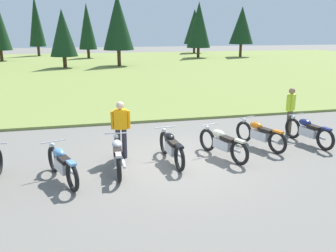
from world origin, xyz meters
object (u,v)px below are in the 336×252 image
Objects in this scene: motorcycle_sky_blue at (62,164)px; motorcycle_silver at (118,155)px; rider_checking_bike at (121,126)px; motorcycle_navy at (308,131)px; rider_in_hivis_vest at (290,108)px; motorcycle_cream at (222,143)px; motorcycle_black at (171,147)px; motorcycle_orange at (260,134)px.

motorcycle_silver is (1.39, 0.33, 0.00)m from motorcycle_sky_blue.
rider_checking_bike reaches higher than motorcycle_silver.
motorcycle_silver is 1.09m from rider_checking_bike.
rider_in_hivis_vest is (0.01, 1.12, 0.51)m from motorcycle_navy.
motorcycle_cream is 3.64m from rider_in_hivis_vest.
motorcycle_silver is 1.00× the size of motorcycle_black.
motorcycle_black is 1.01× the size of motorcycle_navy.
motorcycle_silver and motorcycle_cream have the same top height.
motorcycle_silver is 1.26× the size of rider_checking_bike.
motorcycle_black is at bearing 11.08° from motorcycle_silver.
rider_checking_bike reaches higher than motorcycle_black.
rider_checking_bike is (-1.32, 0.64, 0.51)m from motorcycle_black.
motorcycle_cream is (4.44, 0.63, 0.00)m from motorcycle_sky_blue.
motorcycle_sky_blue is at bearing -167.90° from motorcycle_black.
motorcycle_orange is 1.21× the size of rider_checking_bike.
motorcycle_sky_blue is 6.05m from motorcycle_orange.
rider_in_hivis_vest is (1.71, 1.08, 0.51)m from motorcycle_orange.
motorcycle_navy is (6.25, 0.84, 0.00)m from motorcycle_silver.
motorcycle_black is at bearing -179.79° from motorcycle_cream.
motorcycle_navy is 1.25× the size of rider_in_hivis_vest.
motorcycle_navy is 6.06m from rider_checking_bike.
motorcycle_sky_blue is 7.99m from rider_in_hivis_vest.
motorcycle_cream is at bearing -158.85° from motorcycle_orange.
rider_checking_bike is 6.13m from rider_in_hivis_vest.
motorcycle_orange is (1.49, 0.58, 0.00)m from motorcycle_cream.
motorcycle_sky_blue is 1.43m from motorcycle_silver.
rider_in_hivis_vest is at bearing 89.56° from motorcycle_navy.
motorcycle_silver and motorcycle_navy have the same top height.
motorcycle_silver is 1.01× the size of motorcycle_navy.
motorcycle_black is 3.07m from motorcycle_orange.
rider_checking_bike is at bearing 179.00° from motorcycle_navy.
motorcycle_orange is (3.02, 0.58, 0.00)m from motorcycle_black.
motorcycle_cream is 3.24m from motorcycle_navy.
motorcycle_black is at bearing -173.48° from motorcycle_navy.
motorcycle_sky_blue is at bearing -171.33° from motorcycle_navy.
rider_checking_bike is (-2.85, 0.64, 0.51)m from motorcycle_cream.
motorcycle_sky_blue is 0.95× the size of motorcycle_silver.
motorcycle_cream is 1.00× the size of motorcycle_orange.
motorcycle_navy is at bearing 6.52° from motorcycle_black.
motorcycle_orange is at bearing -147.79° from rider_in_hivis_vest.
motorcycle_sky_blue is at bearing -141.50° from rider_checking_bike.
motorcycle_black is 1.53m from motorcycle_cream.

